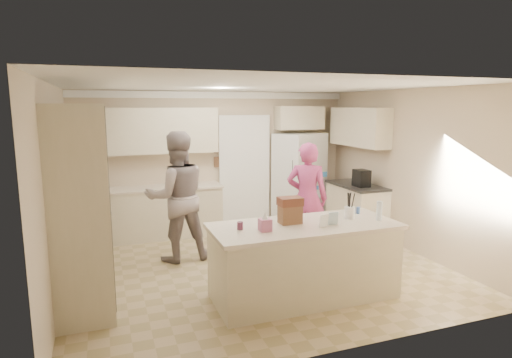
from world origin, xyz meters
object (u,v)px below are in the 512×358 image
object	(u,v)px
island_base	(304,262)
teen_boy	(177,197)
coffee_maker	(361,178)
tissue_box	(265,225)
dollhouse_body	(290,214)
utensil_crock	(349,213)
teen_girl	(307,198)
refrigerator	(299,178)

from	to	relation	value
island_base	teen_boy	bearing A→B (deg)	123.69
coffee_maker	teen_boy	bearing A→B (deg)	-178.93
tissue_box	dollhouse_body	xyz separation A→B (m)	(0.40, 0.20, 0.04)
utensil_crock	teen_boy	distance (m)	2.59
utensil_crock	dollhouse_body	xyz separation A→B (m)	(-0.80, 0.05, 0.04)
island_base	utensil_crock	xyz separation A→B (m)	(0.65, 0.05, 0.56)
island_base	dollhouse_body	bearing A→B (deg)	146.31
island_base	teen_boy	distance (m)	2.28
utensil_crock	coffee_maker	bearing A→B (deg)	52.88
dollhouse_body	tissue_box	bearing A→B (deg)	-153.43
coffee_maker	teen_girl	world-z (taller)	teen_girl
island_base	dollhouse_body	xyz separation A→B (m)	(-0.15, 0.10, 0.60)
tissue_box	dollhouse_body	size ratio (longest dim) A/B	0.54
coffee_maker	dollhouse_body	size ratio (longest dim) A/B	1.15
refrigerator	coffee_maker	xyz separation A→B (m)	(0.61, -1.26, 0.17)
refrigerator	utensil_crock	world-z (taller)	refrigerator
coffee_maker	utensil_crock	size ratio (longest dim) A/B	2.00
tissue_box	refrigerator	bearing A→B (deg)	58.58
teen_girl	refrigerator	bearing A→B (deg)	-79.44
teen_girl	dollhouse_body	bearing A→B (deg)	88.56
teen_boy	teen_girl	xyz separation A→B (m)	(1.99, -0.36, -0.09)
dollhouse_body	teen_boy	bearing A→B (deg)	121.75
tissue_box	coffee_maker	bearing A→B (deg)	37.57
island_base	teen_girl	distance (m)	1.72
island_base	utensil_crock	size ratio (longest dim) A/B	14.67
island_base	dollhouse_body	world-z (taller)	dollhouse_body
island_base	utensil_crock	bearing A→B (deg)	4.40
dollhouse_body	teen_girl	bearing A→B (deg)	56.24
utensil_crock	tissue_box	xyz separation A→B (m)	(-1.20, -0.15, -0.00)
coffee_maker	island_base	size ratio (longest dim) A/B	0.14
refrigerator	dollhouse_body	distance (m)	3.45
island_base	teen_boy	size ratio (longest dim) A/B	1.12
dollhouse_body	teen_girl	world-z (taller)	teen_girl
coffee_maker	teen_girl	bearing A→B (deg)	-161.61
utensil_crock	tissue_box	size ratio (longest dim) A/B	1.07
tissue_box	teen_girl	world-z (taller)	teen_girl
teen_girl	tissue_box	bearing A→B (deg)	82.37
refrigerator	teen_girl	distance (m)	1.81
utensil_crock	refrigerator	bearing A→B (deg)	75.73
refrigerator	tissue_box	distance (m)	3.82
refrigerator	dollhouse_body	xyz separation A→B (m)	(-1.59, -3.06, 0.14)
coffee_maker	dollhouse_body	world-z (taller)	coffee_maker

